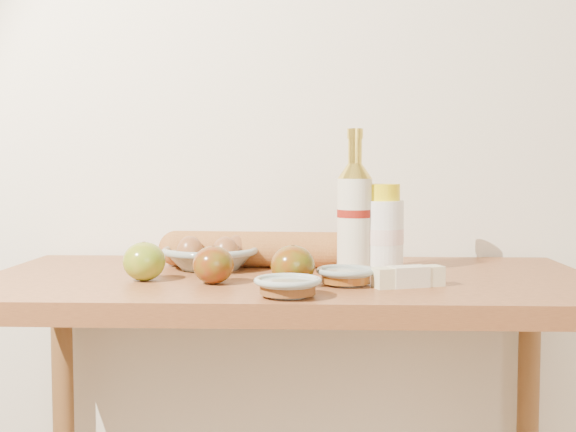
{
  "coord_description": "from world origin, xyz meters",
  "views": [
    {
      "loc": [
        0.05,
        -0.24,
        1.12
      ],
      "look_at": [
        0.0,
        1.15,
        1.02
      ],
      "focal_mm": 45.0,
      "sensor_mm": 36.0,
      "label": 1
    }
  ],
  "objects_px": {
    "table": "(289,337)",
    "egg_bowl": "(211,255)",
    "bourbon_bottle": "(355,214)",
    "baguette": "(264,249)",
    "cream_bottle": "(381,231)"
  },
  "relations": [
    {
      "from": "table",
      "to": "egg_bowl",
      "type": "distance_m",
      "value": 0.24
    },
    {
      "from": "egg_bowl",
      "to": "baguette",
      "type": "xyz_separation_m",
      "value": [
        0.11,
        0.03,
        0.01
      ]
    },
    {
      "from": "bourbon_bottle",
      "to": "egg_bowl",
      "type": "xyz_separation_m",
      "value": [
        -0.3,
        0.04,
        -0.09
      ]
    },
    {
      "from": "bourbon_bottle",
      "to": "cream_bottle",
      "type": "xyz_separation_m",
      "value": [
        0.06,
        0.02,
        -0.04
      ]
    },
    {
      "from": "bourbon_bottle",
      "to": "baguette",
      "type": "distance_m",
      "value": 0.22
    },
    {
      "from": "table",
      "to": "egg_bowl",
      "type": "height_order",
      "value": "egg_bowl"
    },
    {
      "from": "baguette",
      "to": "egg_bowl",
      "type": "bearing_deg",
      "value": -161.15
    },
    {
      "from": "table",
      "to": "baguette",
      "type": "distance_m",
      "value": 0.21
    },
    {
      "from": "bourbon_bottle",
      "to": "egg_bowl",
      "type": "bearing_deg",
      "value": -174.2
    },
    {
      "from": "bourbon_bottle",
      "to": "baguette",
      "type": "bearing_deg",
      "value": 173.13
    },
    {
      "from": "cream_bottle",
      "to": "baguette",
      "type": "relative_size",
      "value": 0.39
    },
    {
      "from": "table",
      "to": "cream_bottle",
      "type": "bearing_deg",
      "value": 18.36
    },
    {
      "from": "cream_bottle",
      "to": "baguette",
      "type": "height_order",
      "value": "cream_bottle"
    },
    {
      "from": "cream_bottle",
      "to": "baguette",
      "type": "distance_m",
      "value": 0.25
    },
    {
      "from": "bourbon_bottle",
      "to": "cream_bottle",
      "type": "bearing_deg",
      "value": 30.26
    }
  ]
}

